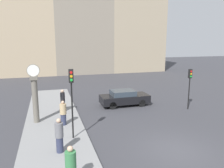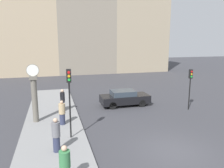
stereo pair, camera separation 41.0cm
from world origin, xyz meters
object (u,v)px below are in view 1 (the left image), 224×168
Objects in this scene: sedan_car at (124,98)px; pedestrian_green_hoodie at (71,166)px; pedestrian_grey_jacket at (59,136)px; pedestrian_black_jacket at (63,101)px; traffic_light_far at (190,81)px; pedestrian_tan_coat at (63,113)px; street_clock at (35,96)px; traffic_light_near at (72,90)px.

pedestrian_green_hoodie is (-5.84, -10.03, 0.22)m from sedan_car.
pedestrian_black_jacket reaches higher than pedestrian_grey_jacket.
traffic_light_far is 12.04m from pedestrian_grey_jacket.
pedestrian_black_jacket is (0.19, 2.91, 0.09)m from pedestrian_tan_coat.
sedan_car is 7.93m from street_clock.
street_clock is 2.32m from pedestrian_tan_coat.
pedestrian_black_jacket is at bearing 87.65° from pedestrian_green_hoodie.
pedestrian_green_hoodie is at bearing -97.71° from traffic_light_near.
pedestrian_black_jacket is at bearing 43.69° from street_clock.
traffic_light_near is (-5.26, -5.77, 2.31)m from sedan_car.
pedestrian_tan_coat is (1.77, -1.04, -1.08)m from street_clock.
street_clock reaches higher than traffic_light_near.
sedan_car is 2.65× the size of pedestrian_green_hoodie.
traffic_light_far is 1.90× the size of pedestrian_black_jacket.
pedestrian_grey_jacket is (-0.85, -1.50, -2.00)m from traffic_light_near.
street_clock is at bearing 149.55° from pedestrian_tan_coat.
pedestrian_grey_jacket is (-10.99, -4.69, -1.45)m from traffic_light_far.
street_clock is 2.89m from pedestrian_black_jacket.
traffic_light_near is 5.53m from pedestrian_black_jacket.
traffic_light_far is 10.62m from pedestrian_black_jacket.
traffic_light_near is at bearing -80.43° from pedestrian_tan_coat.
street_clock is 2.48× the size of pedestrian_green_hoodie.
pedestrian_green_hoodie is (1.57, -7.55, -1.10)m from street_clock.
traffic_light_near is 3.08m from pedestrian_tan_coat.
traffic_light_far is (4.88, -2.57, 1.76)m from sedan_car.
traffic_light_near is at bearing -132.37° from sedan_car.
pedestrian_tan_coat is (-0.38, 2.24, -2.07)m from traffic_light_near.
traffic_light_near is 4.05m from street_clock.
pedestrian_tan_coat is at bearing 88.24° from pedestrian_green_hoodie.
sedan_car is at bearing 152.22° from traffic_light_far.
sedan_car is 11.61m from pedestrian_green_hoodie.
street_clock is at bearing 123.21° from traffic_light_near.
traffic_light_far is 13.15m from pedestrian_green_hoodie.
traffic_light_near is at bearing -87.88° from pedestrian_black_jacket.
sedan_car is 5.49m from pedestrian_black_jacket.
pedestrian_green_hoodie is at bearing -145.16° from traffic_light_far.
pedestrian_tan_coat is 0.93× the size of pedestrian_black_jacket.
pedestrian_grey_jacket is 1.07× the size of pedestrian_tan_coat.
pedestrian_green_hoodie is (-10.72, -7.46, -1.54)m from traffic_light_far.
traffic_light_far is at bearing 17.48° from traffic_light_near.
traffic_light_far is at bearing 23.13° from pedestrian_grey_jacket.
pedestrian_grey_jacket is at bearing -74.78° from street_clock.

